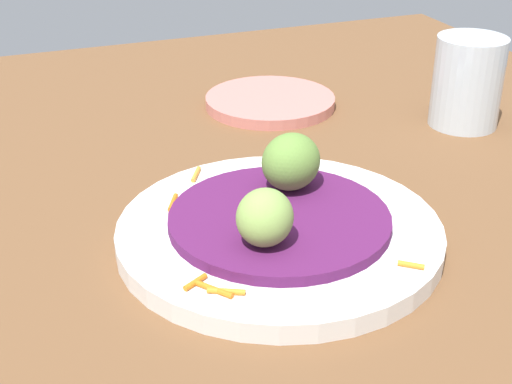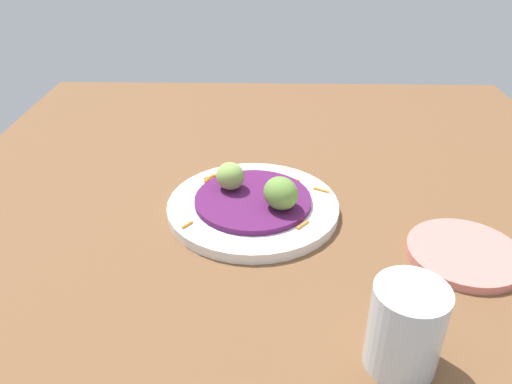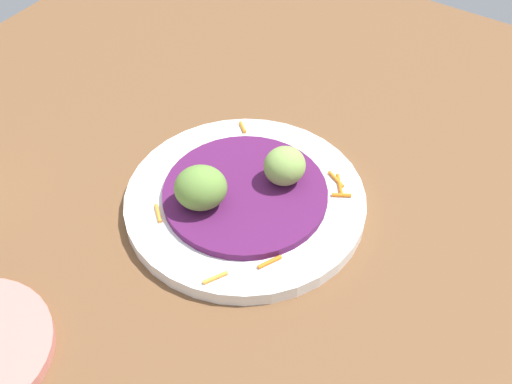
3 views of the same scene
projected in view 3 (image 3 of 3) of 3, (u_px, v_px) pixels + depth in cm
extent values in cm
cube|color=brown|center=(263.00, 256.00, 66.46)|extent=(110.00, 110.00, 2.00)
cylinder|color=white|center=(245.00, 201.00, 69.35)|extent=(25.46, 25.46, 1.58)
cylinder|color=#51194C|center=(245.00, 193.00, 68.47)|extent=(17.31, 17.31, 0.88)
cylinder|color=orange|center=(158.00, 213.00, 66.83)|extent=(1.92, 2.12, 0.40)
cylinder|color=orange|center=(336.00, 179.00, 70.28)|extent=(1.53, 2.48, 0.40)
cylinder|color=orange|center=(270.00, 262.00, 62.47)|extent=(2.47, 1.49, 0.40)
cylinder|color=orange|center=(243.00, 127.00, 76.25)|extent=(1.49, 1.69, 0.40)
cylinder|color=orange|center=(340.00, 185.00, 69.69)|extent=(2.68, 2.13, 0.40)
cylinder|color=orange|center=(342.00, 195.00, 68.63)|extent=(1.37, 1.97, 0.40)
cylinder|color=orange|center=(215.00, 278.00, 61.18)|extent=(2.40, 1.55, 0.40)
ellipsoid|color=#84A851|center=(285.00, 166.00, 67.68)|extent=(6.02, 5.99, 4.22)
ellipsoid|color=olive|center=(204.00, 185.00, 65.44)|extent=(6.95, 7.06, 4.67)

